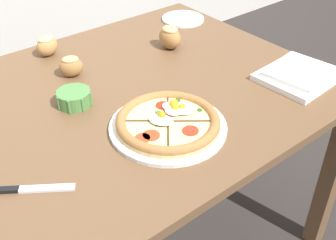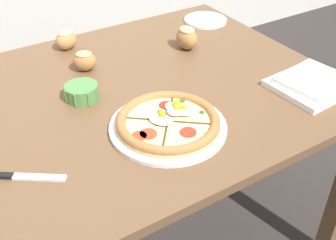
# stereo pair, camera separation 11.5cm
# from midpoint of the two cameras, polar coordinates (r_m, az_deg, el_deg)

# --- Properties ---
(ground_plane) EXTENTS (12.00, 12.00, 0.00)m
(ground_plane) POSITION_cam_midpoint_polar(r_m,az_deg,el_deg) (1.83, -0.81, -15.64)
(ground_plane) COLOR #2D2826
(dining_table) EXTENTS (1.21, 0.99, 0.73)m
(dining_table) POSITION_cam_midpoint_polar(r_m,az_deg,el_deg) (1.39, -1.02, 0.91)
(dining_table) COLOR brown
(dining_table) RESTS_ON ground_plane
(pizza) EXTENTS (0.33, 0.33, 0.05)m
(pizza) POSITION_cam_midpoint_polar(r_m,az_deg,el_deg) (1.15, 2.87, -0.47)
(pizza) COLOR white
(pizza) RESTS_ON dining_table
(ramekin_bowl) EXTENTS (0.11, 0.11, 0.05)m
(ramekin_bowl) POSITION_cam_midpoint_polar(r_m,az_deg,el_deg) (1.29, -9.16, 3.75)
(ramekin_bowl) COLOR #4C8442
(ramekin_bowl) RESTS_ON dining_table
(napkin_folded) EXTENTS (0.26, 0.22, 0.04)m
(napkin_folded) POSITION_cam_midpoint_polar(r_m,az_deg,el_deg) (1.43, 21.21, 4.61)
(napkin_folded) COLOR white
(napkin_folded) RESTS_ON dining_table
(bread_piece_near) EXTENTS (0.10, 0.09, 0.07)m
(bread_piece_near) POSITION_cam_midpoint_polar(r_m,az_deg,el_deg) (1.44, -9.01, 7.89)
(bread_piece_near) COLOR #A3703D
(bread_piece_near) RESTS_ON dining_table
(bread_piece_mid) EXTENTS (0.09, 0.08, 0.07)m
(bread_piece_mid) POSITION_cam_midpoint_polar(r_m,az_deg,el_deg) (1.60, -11.66, 10.57)
(bread_piece_mid) COLOR #B27F47
(bread_piece_mid) RESTS_ON dining_table
(bread_piece_far) EXTENTS (0.07, 0.09, 0.09)m
(bread_piece_far) POSITION_cam_midpoint_polar(r_m,az_deg,el_deg) (1.57, 4.68, 11.05)
(bread_piece_far) COLOR #A3703D
(bread_piece_far) RESTS_ON dining_table
(knife_main) EXTENTS (0.19, 0.14, 0.01)m
(knife_main) POSITION_cam_midpoint_polar(r_m,az_deg,el_deg) (1.05, -16.61, -7.48)
(knife_main) COLOR silver
(knife_main) RESTS_ON dining_table
(side_saucer) EXTENTS (0.18, 0.18, 0.01)m
(side_saucer) POSITION_cam_midpoint_polar(r_m,az_deg,el_deg) (1.83, 6.92, 13.24)
(side_saucer) COLOR white
(side_saucer) RESTS_ON dining_table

